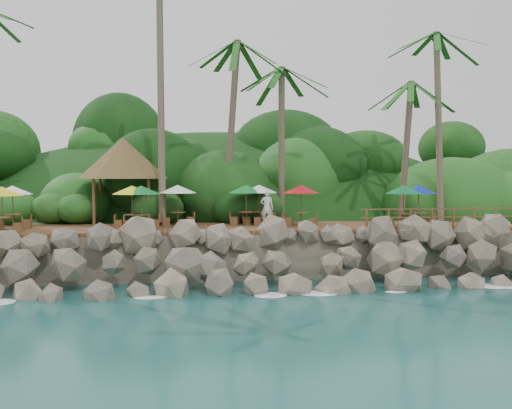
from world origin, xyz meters
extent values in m
plane|color=#19514F|center=(0.00, 0.00, 0.00)|extent=(140.00, 140.00, 0.00)
cube|color=gray|center=(0.00, 16.00, 1.05)|extent=(32.00, 25.20, 2.10)
ellipsoid|color=#143811|center=(0.00, 23.50, 0.00)|extent=(44.80, 28.00, 15.40)
cube|color=brown|center=(0.00, 6.00, 2.20)|extent=(26.00, 5.00, 0.20)
ellipsoid|color=white|center=(-9.00, 0.30, 0.03)|extent=(1.20, 0.80, 0.06)
ellipsoid|color=white|center=(-6.00, 0.30, 0.03)|extent=(1.20, 0.80, 0.06)
ellipsoid|color=white|center=(-3.00, 0.30, 0.03)|extent=(1.20, 0.80, 0.06)
ellipsoid|color=white|center=(0.00, 0.30, 0.03)|extent=(1.20, 0.80, 0.06)
ellipsoid|color=white|center=(3.00, 0.30, 0.03)|extent=(1.20, 0.80, 0.06)
ellipsoid|color=white|center=(6.00, 0.30, 0.03)|extent=(1.20, 0.80, 0.06)
ellipsoid|color=white|center=(9.00, 0.30, 0.03)|extent=(1.20, 0.80, 0.06)
cylinder|color=brown|center=(-4.76, 8.30, 9.47)|extent=(0.51, 3.36, 14.09)
cylinder|color=brown|center=(-0.97, 8.92, 7.19)|extent=(1.11, 1.47, 9.75)
ellipsoid|color=#23601E|center=(-0.97, 8.92, 12.07)|extent=(6.00, 6.00, 2.40)
cylinder|color=brown|center=(1.91, 9.27, 6.55)|extent=(0.50, 0.77, 8.51)
ellipsoid|color=#23601E|center=(1.91, 9.27, 10.80)|extent=(6.00, 6.00, 2.40)
cylinder|color=brown|center=(10.77, 8.30, 7.67)|extent=(0.62, 1.84, 10.69)
ellipsoid|color=#23601E|center=(10.77, 8.30, 13.04)|extent=(6.00, 6.00, 2.40)
cylinder|color=brown|center=(9.03, 8.74, 6.19)|extent=(0.71, 1.09, 7.78)
ellipsoid|color=#23601E|center=(9.03, 8.74, 10.08)|extent=(6.00, 6.00, 2.40)
cylinder|color=brown|center=(-8.22, 7.80, 3.50)|extent=(0.16, 0.16, 2.40)
cylinder|color=brown|center=(-5.42, 7.80, 3.50)|extent=(0.16, 0.16, 2.40)
cylinder|color=brown|center=(-8.22, 10.60, 3.50)|extent=(0.16, 0.16, 2.40)
cylinder|color=brown|center=(-5.42, 10.60, 3.50)|extent=(0.16, 0.16, 2.40)
cone|color=brown|center=(-6.82, 9.20, 5.80)|extent=(4.82, 4.82, 2.20)
cylinder|color=brown|center=(-11.80, 4.40, 2.64)|extent=(0.07, 0.07, 0.68)
cylinder|color=brown|center=(-11.80, 4.40, 2.99)|extent=(0.77, 0.77, 0.05)
cylinder|color=brown|center=(-11.80, 4.40, 3.31)|extent=(0.05, 0.05, 2.01)
cone|color=yellow|center=(-11.80, 4.40, 4.17)|extent=(1.92, 1.92, 0.41)
cube|color=brown|center=(-11.17, 4.53, 2.51)|extent=(0.45, 0.45, 0.42)
cylinder|color=brown|center=(-6.11, 5.55, 2.64)|extent=(0.07, 0.07, 0.68)
cylinder|color=brown|center=(-6.11, 5.55, 2.99)|extent=(0.77, 0.77, 0.05)
cylinder|color=brown|center=(-6.11, 5.55, 3.31)|extent=(0.05, 0.05, 2.01)
cone|color=yellow|center=(-6.11, 5.55, 4.17)|extent=(1.92, 1.92, 0.41)
cube|color=brown|center=(-6.74, 5.66, 2.51)|extent=(0.44, 0.44, 0.42)
cube|color=brown|center=(-5.48, 5.43, 2.51)|extent=(0.44, 0.44, 0.42)
cylinder|color=brown|center=(0.28, 6.82, 2.64)|extent=(0.07, 0.07, 0.68)
cylinder|color=brown|center=(0.28, 6.82, 2.99)|extent=(0.77, 0.77, 0.05)
cylinder|color=brown|center=(0.28, 6.82, 3.31)|extent=(0.05, 0.05, 2.01)
cone|color=silver|center=(0.28, 6.82, 4.17)|extent=(1.92, 1.92, 0.41)
cube|color=brown|center=(-0.32, 7.04, 2.51)|extent=(0.49, 0.49, 0.42)
cube|color=brown|center=(0.88, 6.60, 2.51)|extent=(0.49, 0.49, 0.42)
cylinder|color=brown|center=(-11.80, 6.20, 2.64)|extent=(0.07, 0.07, 0.68)
cylinder|color=brown|center=(-11.80, 6.20, 2.99)|extent=(0.77, 0.77, 0.05)
cylinder|color=brown|center=(-11.80, 6.20, 3.31)|extent=(0.05, 0.05, 2.01)
cone|color=white|center=(-11.80, 6.20, 4.17)|extent=(1.92, 1.92, 0.41)
cube|color=brown|center=(-11.16, 6.26, 2.51)|extent=(0.42, 0.42, 0.42)
cylinder|color=brown|center=(2.27, 5.77, 2.64)|extent=(0.07, 0.07, 0.68)
cylinder|color=brown|center=(2.27, 5.77, 2.99)|extent=(0.77, 0.77, 0.05)
cylinder|color=brown|center=(2.27, 5.77, 3.31)|extent=(0.05, 0.05, 2.01)
cone|color=red|center=(2.27, 5.77, 4.17)|extent=(1.92, 1.92, 0.41)
cube|color=brown|center=(1.67, 6.00, 2.51)|extent=(0.49, 0.49, 0.42)
cube|color=brown|center=(2.87, 5.55, 2.51)|extent=(0.49, 0.49, 0.42)
cylinder|color=brown|center=(8.09, 4.74, 2.64)|extent=(0.07, 0.07, 0.68)
cylinder|color=brown|center=(8.09, 4.74, 2.99)|extent=(0.77, 0.77, 0.05)
cylinder|color=brown|center=(8.09, 4.74, 3.31)|extent=(0.05, 0.05, 2.01)
cone|color=#0B2497|center=(8.09, 4.74, 4.17)|extent=(1.92, 1.92, 0.41)
cube|color=brown|center=(7.45, 4.79, 2.51)|extent=(0.42, 0.42, 0.42)
cube|color=brown|center=(8.72, 4.68, 2.51)|extent=(0.42, 0.42, 0.42)
cylinder|color=brown|center=(-0.40, 6.72, 2.64)|extent=(0.07, 0.07, 0.68)
cylinder|color=brown|center=(-0.40, 6.72, 2.99)|extent=(0.77, 0.77, 0.05)
cylinder|color=brown|center=(-0.40, 6.72, 3.31)|extent=(0.05, 0.05, 2.01)
cone|color=#0C7227|center=(-0.40, 6.72, 4.17)|extent=(1.92, 1.92, 0.41)
cube|color=brown|center=(-1.00, 6.96, 2.51)|extent=(0.50, 0.50, 0.42)
cube|color=brown|center=(0.19, 6.48, 2.51)|extent=(0.50, 0.50, 0.42)
cylinder|color=brown|center=(-5.68, 5.48, 2.64)|extent=(0.07, 0.07, 0.68)
cylinder|color=brown|center=(-5.68, 5.48, 2.99)|extent=(0.77, 0.77, 0.05)
cylinder|color=brown|center=(-5.68, 5.48, 3.31)|extent=(0.05, 0.05, 2.01)
cone|color=#0B6927|center=(-5.68, 5.48, 4.17)|extent=(1.92, 1.92, 0.41)
cube|color=brown|center=(-6.31, 5.38, 2.51)|extent=(0.44, 0.44, 0.42)
cube|color=brown|center=(-5.05, 5.58, 2.51)|extent=(0.44, 0.44, 0.42)
cylinder|color=brown|center=(7.16, 4.40, 2.64)|extent=(0.07, 0.07, 0.68)
cylinder|color=brown|center=(7.16, 4.40, 2.99)|extent=(0.77, 0.77, 0.05)
cylinder|color=brown|center=(7.16, 4.40, 3.31)|extent=(0.05, 0.05, 2.01)
cone|color=#0B6832|center=(7.16, 4.40, 4.17)|extent=(1.92, 1.92, 0.41)
cube|color=brown|center=(6.57, 4.66, 2.51)|extent=(0.51, 0.51, 0.42)
cube|color=brown|center=(7.75, 4.14, 2.51)|extent=(0.51, 0.51, 0.42)
cylinder|color=brown|center=(-3.92, 6.94, 2.64)|extent=(0.07, 0.07, 0.68)
cylinder|color=brown|center=(-3.92, 6.94, 2.99)|extent=(0.77, 0.77, 0.05)
cylinder|color=brown|center=(-3.92, 6.94, 3.31)|extent=(0.05, 0.05, 2.01)
cone|color=white|center=(-3.92, 6.94, 4.17)|extent=(1.92, 1.92, 0.41)
cube|color=brown|center=(-4.54, 6.81, 2.51)|extent=(0.45, 0.45, 0.42)
cube|color=brown|center=(-3.29, 7.07, 2.51)|extent=(0.45, 0.45, 0.42)
cylinder|color=brown|center=(5.02, 3.65, 2.80)|extent=(0.10, 0.10, 1.00)
cylinder|color=brown|center=(6.12, 3.65, 2.80)|extent=(0.10, 0.10, 1.00)
cylinder|color=brown|center=(7.22, 3.65, 2.80)|extent=(0.10, 0.10, 1.00)
cylinder|color=brown|center=(8.32, 3.65, 2.80)|extent=(0.10, 0.10, 1.00)
cylinder|color=brown|center=(9.42, 3.65, 2.80)|extent=(0.10, 0.10, 1.00)
cylinder|color=brown|center=(10.52, 3.65, 2.80)|extent=(0.10, 0.10, 1.00)
cylinder|color=brown|center=(11.62, 3.65, 2.80)|extent=(0.10, 0.10, 1.00)
cube|color=brown|center=(8.87, 3.65, 3.25)|extent=(8.30, 0.06, 0.06)
cube|color=brown|center=(8.87, 3.65, 2.85)|extent=(8.30, 0.06, 0.06)
imported|color=silver|center=(0.57, 6.09, 3.22)|extent=(0.76, 0.59, 1.85)
camera|label=1|loc=(-4.11, -23.41, 4.97)|focal=41.31mm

